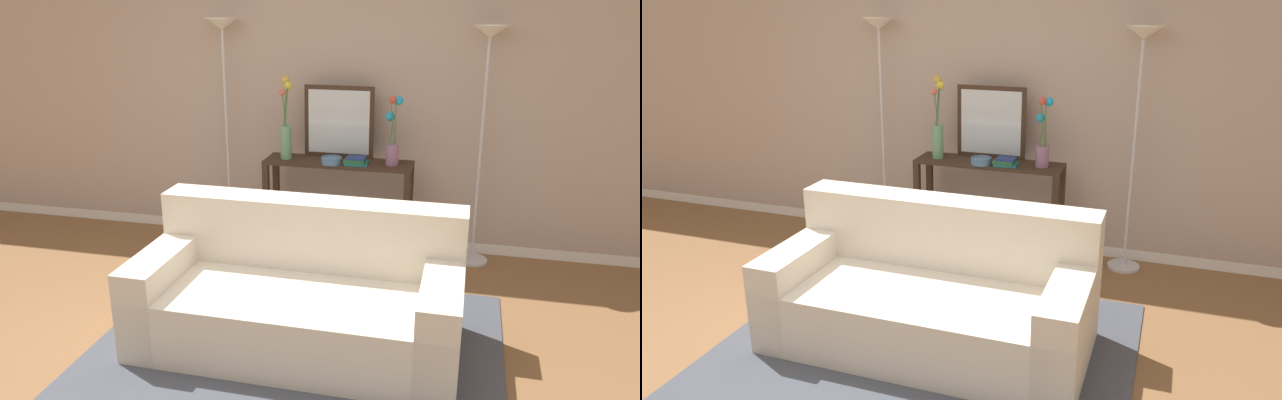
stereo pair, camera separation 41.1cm
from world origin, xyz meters
TOP-DOWN VIEW (x-y plane):
  - ground_plane at (0.00, 0.00)m, footprint 16.00×16.00m
  - back_wall at (0.00, 2.37)m, footprint 12.00×0.15m
  - area_rug at (0.33, 0.39)m, footprint 2.56×2.14m
  - couch at (0.33, 0.56)m, footprint 2.02×0.96m
  - console_table at (0.27, 1.98)m, footprint 1.22×0.33m
  - floor_lamp_left at (-0.76, 2.12)m, footprint 0.28×0.28m
  - floor_lamp_right at (1.40, 2.12)m, footprint 0.28×0.28m
  - wall_mirror at (0.24, 2.12)m, footprint 0.58×0.02m
  - vase_tall_flowers at (-0.17, 1.97)m, footprint 0.10×0.12m
  - vase_short_flowers at (0.71, 1.97)m, footprint 0.14×0.13m
  - fruit_bowl at (0.23, 1.89)m, footprint 0.17×0.17m
  - book_stack at (0.43, 1.92)m, footprint 0.19×0.16m
  - book_row_under_console at (-0.05, 1.98)m, footprint 0.39×0.18m

SIDE VIEW (x-z plane):
  - ground_plane at x=0.00m, z-range -0.02..0.00m
  - area_rug at x=0.33m, z-range 0.00..0.01m
  - book_row_under_console at x=-0.05m, z-range -0.01..0.12m
  - couch at x=0.33m, z-range -0.13..0.75m
  - console_table at x=0.27m, z-range 0.15..0.99m
  - fruit_bowl at x=0.23m, z-range 0.84..0.90m
  - book_stack at x=0.43m, z-range 0.84..0.90m
  - vase_short_flowers at x=0.71m, z-range 0.77..1.34m
  - vase_tall_flowers at x=-0.17m, z-range 0.76..1.44m
  - wall_mirror at x=0.24m, z-range 0.84..1.44m
  - back_wall at x=0.00m, z-range 0.00..2.96m
  - floor_lamp_right at x=1.40m, z-range 0.55..2.48m
  - floor_lamp_left at x=-0.76m, z-range 0.56..2.52m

